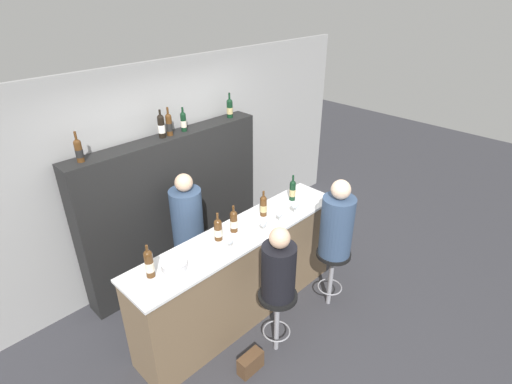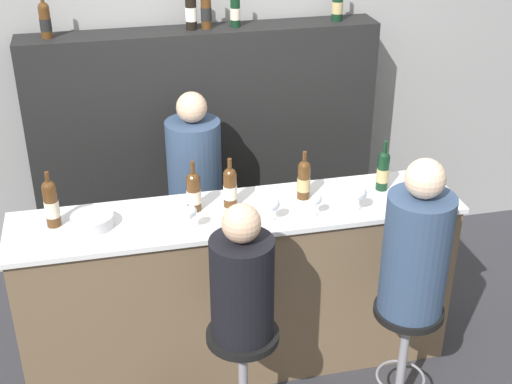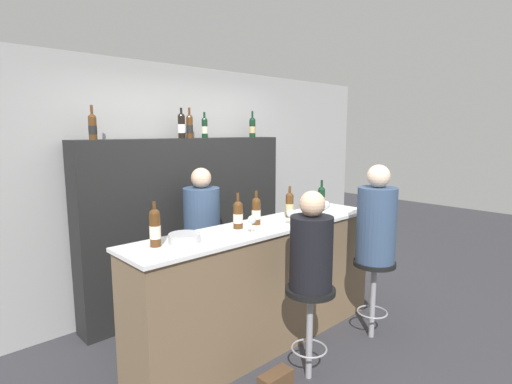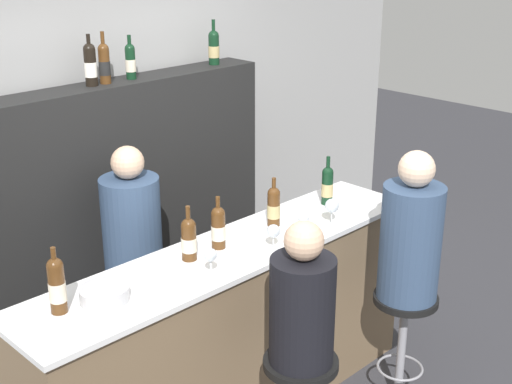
{
  "view_description": "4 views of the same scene",
  "coord_description": "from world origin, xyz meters",
  "views": [
    {
      "loc": [
        -2.29,
        -2.23,
        3.38
      ],
      "look_at": [
        0.17,
        0.2,
        1.51
      ],
      "focal_mm": 28.0,
      "sensor_mm": 36.0,
      "label": 1
    },
    {
      "loc": [
        -0.68,
        -3.18,
        3.08
      ],
      "look_at": [
        0.09,
        0.18,
        1.24
      ],
      "focal_mm": 50.0,
      "sensor_mm": 36.0,
      "label": 2
    },
    {
      "loc": [
        -2.36,
        -2.17,
        1.91
      ],
      "look_at": [
        -0.02,
        0.34,
        1.38
      ],
      "focal_mm": 28.0,
      "sensor_mm": 36.0,
      "label": 3
    },
    {
      "loc": [
        -2.38,
        -2.33,
        2.76
      ],
      "look_at": [
        0.18,
        0.24,
        1.38
      ],
      "focal_mm": 50.0,
      "sensor_mm": 36.0,
      "label": 4
    }
  ],
  "objects": [
    {
      "name": "ground_plane",
      "position": [
        0.0,
        0.0,
        0.0
      ],
      "size": [
        16.0,
        16.0,
        0.0
      ],
      "primitive_type": "plane",
      "color": "#333338"
    },
    {
      "name": "wall_back",
      "position": [
        0.0,
        1.65,
        1.3
      ],
      "size": [
        6.4,
        0.05,
        2.6
      ],
      "color": "#9E9E9E",
      "rests_on": "ground_plane"
    },
    {
      "name": "bar_counter",
      "position": [
        0.0,
        0.25,
        0.55
      ],
      "size": [
        2.57,
        0.54,
        1.09
      ],
      "color": "brown",
      "rests_on": "ground_plane"
    },
    {
      "name": "back_bar_cabinet",
      "position": [
        0.0,
        1.42,
        0.91
      ],
      "size": [
        2.4,
        0.28,
        1.82
      ],
      "color": "black",
      "rests_on": "ground_plane"
    },
    {
      "name": "wine_bottle_counter_0",
      "position": [
        -1.01,
        0.32,
        1.23
      ],
      "size": [
        0.08,
        0.08,
        0.32
      ],
      "color": "#4C2D14",
      "rests_on": "bar_counter"
    },
    {
      "name": "wine_bottle_counter_1",
      "position": [
        -0.24,
        0.32,
        1.21
      ],
      "size": [
        0.08,
        0.08,
        0.3
      ],
      "color": "#4C2D14",
      "rests_on": "bar_counter"
    },
    {
      "name": "wine_bottle_counter_2",
      "position": [
        -0.03,
        0.32,
        1.21
      ],
      "size": [
        0.08,
        0.08,
        0.3
      ],
      "color": "#4C2D14",
      "rests_on": "bar_counter"
    },
    {
      "name": "wine_bottle_counter_3",
      "position": [
        0.4,
        0.32,
        1.21
      ],
      "size": [
        0.08,
        0.08,
        0.3
      ],
      "color": "#4C2D14",
      "rests_on": "bar_counter"
    },
    {
      "name": "wine_bottle_counter_4",
      "position": [
        0.89,
        0.32,
        1.22
      ],
      "size": [
        0.07,
        0.07,
        0.31
      ],
      "color": "black",
      "rests_on": "bar_counter"
    },
    {
      "name": "wine_bottle_backbar_0",
      "position": [
        -0.98,
        1.42,
        1.94
      ],
      "size": [
        0.07,
        0.07,
        0.3
      ],
      "color": "#4C2D14",
      "rests_on": "back_bar_cabinet"
    },
    {
      "name": "wine_bottle_backbar_1",
      "position": [
        -0.06,
        1.42,
        1.96
      ],
      "size": [
        0.08,
        0.08,
        0.31
      ],
      "color": "black",
      "rests_on": "back_bar_cabinet"
    },
    {
      "name": "wine_bottle_backbar_2",
      "position": [
        0.04,
        1.42,
        1.95
      ],
      "size": [
        0.07,
        0.07,
        0.32
      ],
      "color": "#4C2D14",
      "rests_on": "back_bar_cabinet"
    },
    {
      "name": "wine_bottle_backbar_3",
      "position": [
        0.23,
        1.42,
        1.94
      ],
      "size": [
        0.07,
        0.07,
        0.28
      ],
      "color": "black",
      "rests_on": "back_bar_cabinet"
    },
    {
      "name": "wine_bottle_backbar_4",
      "position": [
        0.93,
        1.42,
        1.95
      ],
      "size": [
        0.08,
        0.08,
        0.31
      ],
      "color": "black",
      "rests_on": "back_bar_cabinet"
    },
    {
      "name": "wine_glass_0",
      "position": [
        -0.29,
        0.09,
        1.21
      ],
      "size": [
        0.07,
        0.07,
        0.15
      ],
      "color": "silver",
      "rests_on": "bar_counter"
    },
    {
      "name": "wine_glass_1",
      "position": [
        0.16,
        0.09,
        1.2
      ],
      "size": [
        0.07,
        0.07,
        0.14
      ],
      "color": "silver",
      "rests_on": "bar_counter"
    },
    {
      "name": "wine_glass_2",
      "position": [
        0.41,
        0.09,
        1.19
      ],
      "size": [
        0.07,
        0.07,
        0.14
      ],
      "color": "silver",
      "rests_on": "bar_counter"
    },
    {
      "name": "wine_glass_3",
      "position": [
        0.66,
        0.09,
        1.2
      ],
      "size": [
        0.08,
        0.08,
        0.16
      ],
      "color": "silver",
      "rests_on": "bar_counter"
    },
    {
      "name": "metal_bowl",
      "position": [
        -0.81,
        0.26,
        1.13
      ],
      "size": [
        0.23,
        0.23,
        0.07
      ],
      "color": "#B7B7BC",
      "rests_on": "bar_counter"
    },
    {
      "name": "bar_stool_left",
      "position": [
        -0.11,
        -0.36,
        0.57
      ],
      "size": [
        0.38,
        0.38,
        0.73
      ],
      "color": "gray",
      "rests_on": "ground_plane"
    },
    {
      "name": "guest_seated_left",
      "position": [
        -0.11,
        -0.36,
        1.05
      ],
      "size": [
        0.32,
        0.32,
        0.74
      ],
      "color": "black",
      "rests_on": "bar_stool_left"
    },
    {
      "name": "bar_stool_right",
      "position": [
        0.81,
        -0.36,
        0.57
      ],
      "size": [
        0.38,
        0.38,
        0.73
      ],
      "color": "gray",
      "rests_on": "ground_plane"
    },
    {
      "name": "guest_seated_right",
      "position": [
        0.81,
        -0.36,
        1.11
      ],
      "size": [
        0.35,
        0.35,
        0.88
      ],
      "color": "#334766",
      "rests_on": "bar_stool_right"
    },
    {
      "name": "bartender",
      "position": [
        -0.15,
        0.98,
        0.71
      ],
      "size": [
        0.36,
        0.36,
        1.55
      ],
      "color": "#334766",
      "rests_on": "ground_plane"
    },
    {
      "name": "handbag",
      "position": [
        -0.48,
        -0.36,
        0.1
      ],
      "size": [
        0.26,
        0.12,
        0.2
      ],
      "color": "#513823",
      "rests_on": "ground_plane"
    }
  ]
}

